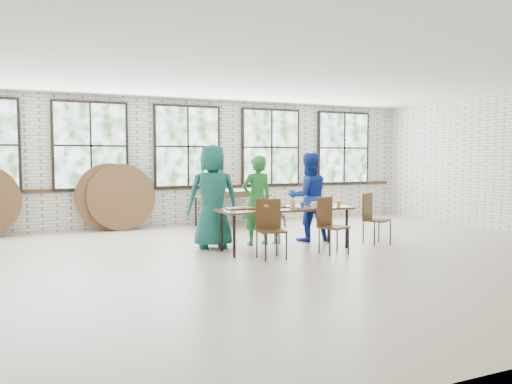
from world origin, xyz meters
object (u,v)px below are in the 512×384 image
chair_near_left (270,223)px  storage_table (231,197)px  dining_table (285,211)px  chair_near_right (329,220)px

chair_near_left → storage_table: bearing=86.9°
dining_table → storage_table: size_ratio=1.32×
chair_near_right → storage_table: bearing=72.0°
storage_table → chair_near_left: bearing=-103.9°
storage_table → dining_table: bearing=-96.2°
dining_table → chair_near_right: 0.80m
dining_table → chair_near_left: chair_near_left is taller
chair_near_left → chair_near_right: 1.09m
dining_table → chair_near_left: 0.78m
chair_near_left → chair_near_right: bearing=6.3°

